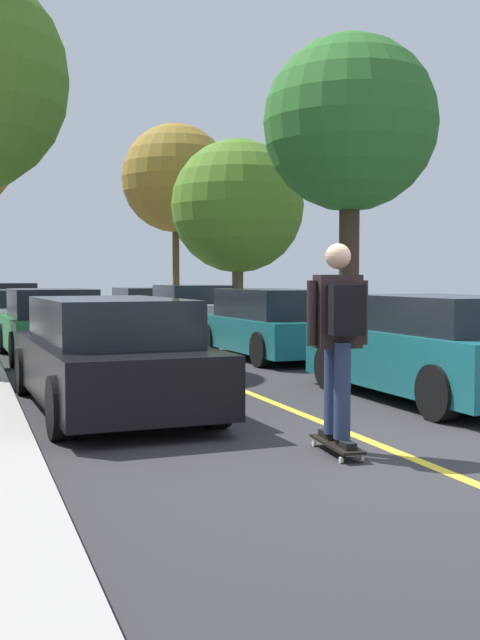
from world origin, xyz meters
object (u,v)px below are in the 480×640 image
(parked_car_left_far, at_px, (26,313))
(skateboarder, at_px, (339,330))
(street_tree_right_near, at_px, (238,206))
(parked_car_right_farthest, at_px, (143,306))
(parked_car_right_near, at_px, (274,324))
(parked_car_right_far, at_px, (192,311))
(skateboard, at_px, (337,444))
(street_tree_right_far, at_px, (176,179))
(street_tree_right_nearest, at_px, (350,125))
(parked_car_left_nearest, at_px, (108,355))
(parked_car_right_nearest, at_px, (436,348))
(parked_car_left_near, at_px, (52,325))
(parked_car_left_farthest, at_px, (11,303))

(parked_car_left_far, xyz_separation_m, skateboarder, (1.52, -15.82, 0.50))
(street_tree_right_near, bearing_deg, skateboarder, -106.32)
(parked_car_right_farthest, bearing_deg, parked_car_right_near, -89.99)
(parked_car_right_farthest, xyz_separation_m, street_tree_right_near, (1.78, -4.60, 3.03))
(parked_car_right_far, relative_size, skateboarder, 2.40)
(parked_car_left_far, distance_m, skateboard, 15.87)
(street_tree_right_far, relative_size, skateboard, 8.40)
(street_tree_right_nearest, bearing_deg, parked_car_left_nearest, -139.54)
(parked_car_right_nearest, bearing_deg, parked_car_right_far, 90.00)
(parked_car_right_near, distance_m, parked_car_right_farthest, 11.72)
(parked_car_right_near, distance_m, street_tree_right_nearest, 4.43)
(parked_car_left_near, height_order, parked_car_right_near, parked_car_left_near)
(parked_car_left_near, xyz_separation_m, street_tree_right_near, (5.92, 5.63, 3.01))
(parked_car_right_far, bearing_deg, parked_car_left_farthest, 114.35)
(parked_car_right_near, height_order, street_tree_right_near, street_tree_right_near)
(parked_car_left_near, xyz_separation_m, parked_car_right_nearest, (4.14, -7.05, 0.02))
(parked_car_left_far, relative_size, skateboard, 5.35)
(parked_car_left_near, xyz_separation_m, parked_car_left_far, (-0.00, 6.43, -0.03))
(street_tree_right_nearest, xyz_separation_m, street_tree_right_near, (0.00, 6.89, -1.06))
(street_tree_right_far, distance_m, skateboarder, 22.76)
(parked_car_right_far, xyz_separation_m, skateboarder, (-2.62, -13.72, 0.43))
(parked_car_left_nearest, bearing_deg, parked_car_right_far, 68.75)
(parked_car_left_near, xyz_separation_m, skateboarder, (1.52, -9.39, 0.46))
(parked_car_left_farthest, distance_m, parked_car_right_near, 15.52)
(parked_car_left_far, bearing_deg, parked_car_left_nearest, -89.99)
(parked_car_left_nearest, height_order, skateboard, parked_car_left_nearest)
(parked_car_right_far, bearing_deg, parked_car_right_nearest, -90.00)
(parked_car_right_nearest, relative_size, skateboarder, 2.25)
(parked_car_left_near, height_order, street_tree_right_far, street_tree_right_far)
(parked_car_left_farthest, xyz_separation_m, street_tree_right_far, (5.92, -0.93, 4.62))
(parked_car_left_near, distance_m, parked_car_right_nearest, 8.17)
(street_tree_right_near, xyz_separation_m, skateboard, (-4.40, -14.99, -3.58))
(parked_car_left_far, relative_size, parked_car_right_nearest, 1.13)
(parked_car_right_farthest, height_order, street_tree_right_near, street_tree_right_near)
(parked_car_left_nearest, relative_size, parked_car_right_near, 1.09)
(parked_car_left_farthest, bearing_deg, parked_car_right_farthest, -38.09)
(street_tree_right_nearest, relative_size, skateboard, 7.50)
(parked_car_left_near, distance_m, parked_car_left_far, 6.43)
(parked_car_left_far, height_order, street_tree_right_near, street_tree_right_near)
(parked_car_left_nearest, xyz_separation_m, street_tree_right_far, (5.92, 18.85, 4.64))
(parked_car_left_farthest, xyz_separation_m, street_tree_right_near, (5.92, -7.84, 2.98))
(parked_car_right_near, height_order, skateboarder, skateboarder)
(parked_car_right_near, xyz_separation_m, parked_car_right_farthest, (-0.00, 11.72, -0.04))
(parked_car_left_farthest, height_order, skateboard, parked_car_left_farthest)
(parked_car_left_nearest, relative_size, skateboard, 5.38)
(street_tree_right_near, distance_m, street_tree_right_far, 7.10)
(parked_car_left_far, distance_m, parked_car_left_farthest, 7.04)
(street_tree_right_nearest, height_order, skateboarder, street_tree_right_nearest)
(parked_car_left_nearest, height_order, street_tree_right_near, street_tree_right_near)
(parked_car_right_far, xyz_separation_m, street_tree_right_near, (1.78, 1.30, 2.98))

